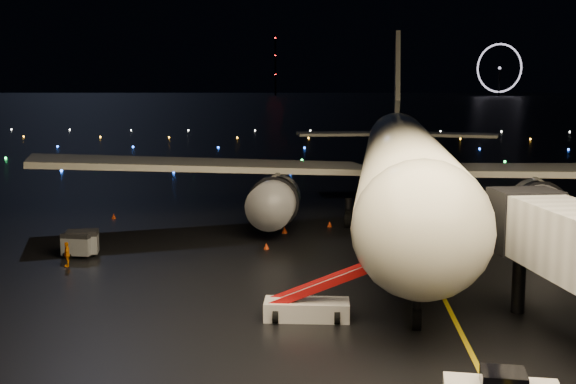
{
  "coord_description": "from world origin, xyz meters",
  "views": [
    {
      "loc": [
        5.93,
        -33.82,
        11.88
      ],
      "look_at": [
        2.82,
        12.0,
        5.0
      ],
      "focal_mm": 45.0,
      "sensor_mm": 36.0,
      "label": 1
    }
  ],
  "objects_px": {
    "crew_c": "(67,254)",
    "baggage_cart_1": "(83,243)",
    "airliner": "(403,118)",
    "baggage_cart_0": "(79,245)",
    "belt_loader": "(307,290)"
  },
  "relations": [
    {
      "from": "belt_loader",
      "to": "crew_c",
      "type": "distance_m",
      "value": 18.83
    },
    {
      "from": "crew_c",
      "to": "baggage_cart_1",
      "type": "height_order",
      "value": "baggage_cart_1"
    },
    {
      "from": "belt_loader",
      "to": "airliner",
      "type": "bearing_deg",
      "value": 74.17
    },
    {
      "from": "baggage_cart_1",
      "to": "crew_c",
      "type": "bearing_deg",
      "value": -102.57
    },
    {
      "from": "belt_loader",
      "to": "baggage_cart_1",
      "type": "distance_m",
      "value": 20.55
    },
    {
      "from": "belt_loader",
      "to": "crew_c",
      "type": "height_order",
      "value": "belt_loader"
    },
    {
      "from": "belt_loader",
      "to": "baggage_cart_0",
      "type": "relative_size",
      "value": 3.17
    },
    {
      "from": "crew_c",
      "to": "baggage_cart_1",
      "type": "distance_m",
      "value": 3.01
    },
    {
      "from": "baggage_cart_0",
      "to": "crew_c",
      "type": "bearing_deg",
      "value": -80.08
    },
    {
      "from": "baggage_cart_0",
      "to": "baggage_cart_1",
      "type": "relative_size",
      "value": 0.95
    },
    {
      "from": "airliner",
      "to": "baggage_cart_1",
      "type": "distance_m",
      "value": 28.14
    },
    {
      "from": "airliner",
      "to": "baggage_cart_0",
      "type": "distance_m",
      "value": 28.45
    },
    {
      "from": "crew_c",
      "to": "baggage_cart_1",
      "type": "xyz_separation_m",
      "value": [
        -0.03,
        3.01,
        0.07
      ]
    },
    {
      "from": "crew_c",
      "to": "baggage_cart_1",
      "type": "relative_size",
      "value": 0.78
    },
    {
      "from": "belt_loader",
      "to": "baggage_cart_1",
      "type": "xyz_separation_m",
      "value": [
        -16.2,
        12.63,
        -0.64
      ]
    }
  ]
}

